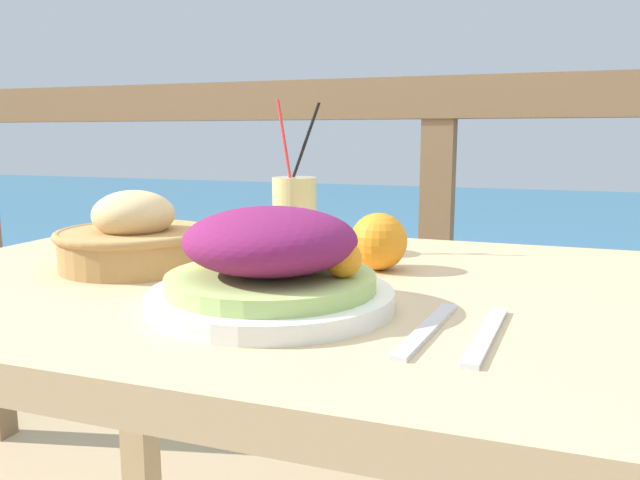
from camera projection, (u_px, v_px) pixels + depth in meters
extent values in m
cube|color=tan|center=(353.00, 298.00, 0.80)|extent=(1.26, 0.74, 0.04)
cube|color=tan|center=(138.00, 412.00, 1.34)|extent=(0.06, 0.06, 0.72)
cube|color=brown|center=(441.00, 98.00, 1.37)|extent=(2.80, 0.08, 0.09)
cube|color=brown|center=(433.00, 332.00, 1.46)|extent=(0.07, 0.07, 0.98)
cube|color=teal|center=(499.00, 253.00, 3.83)|extent=(12.00, 4.00, 0.46)
cylinder|color=white|center=(271.00, 298.00, 0.69)|extent=(0.27, 0.27, 0.02)
cylinder|color=#A8C66B|center=(271.00, 281.00, 0.68)|extent=(0.23, 0.23, 0.02)
ellipsoid|color=#72194C|center=(271.00, 240.00, 0.67)|extent=(0.19, 0.19, 0.07)
sphere|color=orange|center=(343.00, 259.00, 0.66)|extent=(0.04, 0.04, 0.04)
sphere|color=orange|center=(212.00, 249.00, 0.72)|extent=(0.04, 0.04, 0.04)
cylinder|color=#DBCC7F|center=(294.00, 215.00, 1.00)|extent=(0.07, 0.07, 0.12)
cylinder|color=red|center=(288.00, 168.00, 0.98)|extent=(0.06, 0.04, 0.21)
cylinder|color=black|center=(296.00, 169.00, 1.00)|extent=(0.08, 0.01, 0.21)
cylinder|color=#AD7F47|center=(135.00, 249.00, 0.89)|extent=(0.21, 0.21, 0.05)
torus|color=#AD7F47|center=(135.00, 233.00, 0.88)|extent=(0.22, 0.22, 0.01)
ellipsoid|color=#DBB77A|center=(134.00, 214.00, 0.88)|extent=(0.11, 0.11, 0.07)
cube|color=silver|center=(427.00, 329.00, 0.60)|extent=(0.03, 0.18, 0.00)
cube|color=silver|center=(487.00, 335.00, 0.58)|extent=(0.03, 0.18, 0.00)
sphere|color=orange|center=(379.00, 242.00, 0.87)|extent=(0.08, 0.08, 0.08)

